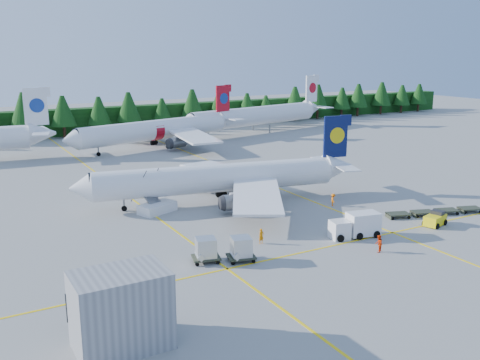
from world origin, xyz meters
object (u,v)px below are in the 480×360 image
airliner_red (152,131)px  service_truck (355,225)px  airstairs (155,205)px  baggage_tug (435,219)px  airliner_navy (212,179)px

airliner_red → service_truck: (-0.37, -60.78, -2.25)m
airstairs → service_truck: size_ratio=1.23×
service_truck → baggage_tug: bearing=3.8°
airstairs → baggage_tug: bearing=-59.7°
airliner_navy → baggage_tug: bearing=-37.6°
airstairs → baggage_tug: (25.30, -20.09, -0.14)m
airliner_red → airstairs: 44.94m
airliner_red → baggage_tug: bearing=-95.7°
airliner_navy → airstairs: (-7.66, -0.10, -2.29)m
airliner_red → airstairs: (-15.32, -42.17, -2.63)m
service_truck → baggage_tug: 10.48m
airliner_navy → baggage_tug: size_ratio=11.56×
baggage_tug → airliner_navy: bearing=114.8°
service_truck → airstairs: bearing=140.7°
airliner_navy → airliner_red: size_ratio=0.91×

